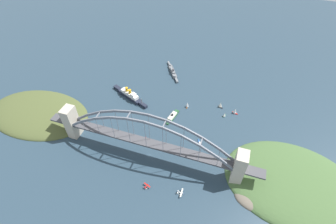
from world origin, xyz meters
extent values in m
plane|color=#283D4C|center=(0.00, 0.00, 0.00)|extent=(1400.00, 1400.00, 0.00)
cube|color=#BCB29E|center=(-115.94, 0.00, 25.76)|extent=(13.60, 18.69, 51.52)
cube|color=#BCB29E|center=(115.94, 0.00, 25.76)|extent=(13.60, 18.69, 51.52)
cube|color=#47474C|center=(0.00, 0.00, 26.12)|extent=(218.29, 13.48, 2.40)
cube|color=#47474C|center=(-134.75, 0.00, 26.12)|extent=(24.00, 13.48, 2.40)
cube|color=#47474C|center=(134.75, 0.00, 26.12)|extent=(24.00, 13.48, 2.40)
cube|color=slate|center=(-101.29, -6.07, 34.29)|extent=(24.39, 1.80, 18.92)
cube|color=slate|center=(-78.78, -6.07, 48.81)|extent=(24.08, 1.80, 15.49)
cube|color=slate|center=(-56.27, -6.07, 59.69)|extent=(23.71, 1.80, 12.04)
cube|color=slate|center=(-33.76, -6.07, 66.95)|extent=(23.26, 1.80, 8.55)
cube|color=slate|center=(-11.25, -6.07, 70.58)|extent=(22.77, 1.80, 5.00)
cube|color=slate|center=(11.25, -6.07, 70.58)|extent=(22.77, 1.80, 5.00)
cube|color=slate|center=(33.76, -6.07, 66.95)|extent=(23.26, 1.80, 8.55)
cube|color=slate|center=(56.27, -6.07, 59.69)|extent=(23.71, 1.80, 12.04)
cube|color=slate|center=(78.78, -6.07, 48.81)|extent=(24.08, 1.80, 15.49)
cube|color=slate|center=(101.29, -6.07, 34.29)|extent=(24.39, 1.80, 18.92)
cube|color=slate|center=(-101.29, 6.07, 34.29)|extent=(24.39, 1.80, 18.92)
cube|color=slate|center=(-78.78, 6.07, 48.81)|extent=(24.08, 1.80, 15.49)
cube|color=slate|center=(-56.27, 6.07, 59.69)|extent=(23.71, 1.80, 12.04)
cube|color=slate|center=(-33.76, 6.07, 66.95)|extent=(23.26, 1.80, 8.55)
cube|color=slate|center=(-11.25, 6.07, 70.58)|extent=(22.77, 1.80, 5.00)
cube|color=slate|center=(11.25, 6.07, 70.58)|extent=(22.77, 1.80, 5.00)
cube|color=slate|center=(33.76, 6.07, 66.95)|extent=(23.26, 1.80, 8.55)
cube|color=slate|center=(56.27, 6.07, 59.69)|extent=(23.71, 1.80, 12.04)
cube|color=slate|center=(78.78, 6.07, 48.81)|extent=(24.08, 1.80, 15.49)
cube|color=slate|center=(101.29, 6.07, 34.29)|extent=(24.39, 1.80, 18.92)
cube|color=slate|center=(-112.54, 0.00, 26.12)|extent=(1.40, 12.13, 1.40)
cube|color=slate|center=(-67.53, 0.00, 55.16)|extent=(1.40, 12.13, 1.40)
cube|color=slate|center=(-22.51, 0.00, 69.67)|extent=(1.40, 12.13, 1.40)
cube|color=slate|center=(22.51, 0.00, 69.67)|extent=(1.40, 12.13, 1.40)
cube|color=slate|center=(67.53, 0.00, 55.16)|extent=(1.40, 12.13, 1.40)
cube|color=slate|center=(112.54, 0.00, 26.12)|extent=(1.40, 12.13, 1.40)
cylinder|color=slate|center=(-90.04, -6.07, 34.89)|extent=(0.56, 0.56, 15.13)
cylinder|color=slate|center=(-90.04, 6.07, 34.89)|extent=(0.56, 0.56, 15.13)
cylinder|color=slate|center=(-67.53, -6.07, 41.24)|extent=(0.56, 0.56, 27.83)
cylinder|color=slate|center=(-67.53, 6.07, 41.24)|extent=(0.56, 0.56, 27.83)
cylinder|color=slate|center=(-45.02, -6.07, 45.78)|extent=(0.56, 0.56, 36.90)
cylinder|color=slate|center=(-45.02, 6.07, 45.78)|extent=(0.56, 0.56, 36.90)
cylinder|color=slate|center=(-22.51, -6.07, 48.50)|extent=(0.56, 0.56, 42.35)
cylinder|color=slate|center=(-22.51, 6.07, 48.50)|extent=(0.56, 0.56, 42.35)
cylinder|color=slate|center=(0.00, -6.07, 49.41)|extent=(0.56, 0.56, 44.16)
cylinder|color=slate|center=(0.00, 6.07, 49.41)|extent=(0.56, 0.56, 44.16)
cylinder|color=slate|center=(22.51, -6.07, 48.50)|extent=(0.56, 0.56, 42.35)
cylinder|color=slate|center=(22.51, 6.07, 48.50)|extent=(0.56, 0.56, 42.35)
cylinder|color=slate|center=(45.02, -6.07, 45.78)|extent=(0.56, 0.56, 36.90)
cylinder|color=slate|center=(45.02, 6.07, 45.78)|extent=(0.56, 0.56, 36.90)
cylinder|color=slate|center=(67.53, -6.07, 41.24)|extent=(0.56, 0.56, 27.83)
cylinder|color=slate|center=(67.53, 6.07, 41.24)|extent=(0.56, 0.56, 27.83)
cylinder|color=slate|center=(90.04, -6.07, 34.89)|extent=(0.56, 0.56, 15.13)
cylinder|color=slate|center=(90.04, 6.07, 34.89)|extent=(0.56, 0.56, 15.13)
ellipsoid|color=#4C562D|center=(-197.84, 17.51, 0.00)|extent=(169.21, 106.81, 20.77)
ellipsoid|color=#756B5B|center=(-235.92, -11.86, 0.00)|extent=(59.22, 32.04, 11.42)
ellipsoid|color=#476638|center=(184.26, 17.54, 0.00)|extent=(167.17, 127.27, 23.70)
ellipsoid|color=#756B5B|center=(146.64, -17.46, 0.00)|extent=(58.51, 38.18, 13.03)
cube|color=#1E2333|center=(-75.71, 100.19, 2.71)|extent=(48.54, 28.85, 5.41)
cube|color=#1E2333|center=(-46.10, 87.22, 2.71)|extent=(17.07, 11.65, 5.41)
cube|color=#1E2333|center=(-105.33, 113.17, 2.71)|extent=(17.52, 12.69, 5.41)
cube|color=white|center=(-75.71, 100.19, 8.23)|extent=(36.81, 22.58, 5.64)
cube|color=white|center=(-66.55, 96.18, 12.65)|extent=(10.42, 10.26, 3.20)
cylinder|color=gold|center=(-74.05, 99.47, 14.70)|extent=(4.62, 4.62, 7.30)
cylinder|color=gold|center=(-81.54, 102.75, 14.70)|extent=(4.62, 4.62, 7.30)
cylinder|color=tan|center=(-47.95, 88.03, 10.41)|extent=(0.50, 0.50, 10.00)
cube|color=slate|center=(-29.09, 193.50, 2.03)|extent=(28.52, 39.00, 4.05)
cube|color=slate|center=(-44.22, 217.00, 2.03)|extent=(10.19, 13.44, 4.05)
cube|color=slate|center=(-13.97, 170.01, 2.03)|extent=(10.71, 13.77, 4.05)
cube|color=slate|center=(-29.09, 193.50, 5.44)|extent=(16.01, 20.62, 2.77)
cylinder|color=slate|center=(-39.49, 209.66, 5.15)|extent=(4.85, 4.85, 2.20)
cylinder|color=slate|center=(-18.70, 177.35, 5.15)|extent=(4.85, 4.85, 2.20)
cylinder|color=slate|center=(-29.09, 193.50, 11.82)|extent=(0.60, 0.60, 10.00)
cylinder|color=#4C4C51|center=(-26.83, 189.98, 9.02)|extent=(3.81, 3.81, 4.40)
cube|color=#23512D|center=(7.65, 77.94, 1.06)|extent=(12.27, 22.11, 2.12)
cube|color=#23512D|center=(4.84, 64.31, 1.06)|extent=(7.04, 7.98, 2.12)
cube|color=#23512D|center=(10.45, 91.57, 1.06)|extent=(8.17, 8.21, 2.12)
cube|color=beige|center=(7.65, 77.94, 3.51)|extent=(10.71, 20.15, 2.77)
cylinder|color=black|center=(7.65, 77.94, 6.09)|extent=(3.29, 3.29, 2.40)
cylinder|color=#B7B7B2|center=(13.42, -44.91, 0.45)|extent=(2.61, 5.30, 0.90)
cylinder|color=#B7B7B2|center=(16.46, -45.98, 0.45)|extent=(2.61, 5.30, 0.90)
cylinder|color=navy|center=(13.42, -44.91, 1.41)|extent=(0.14, 0.14, 1.02)
cylinder|color=navy|center=(16.46, -45.98, 1.41)|extent=(0.14, 0.14, 1.02)
ellipsoid|color=#B21E19|center=(14.94, -45.45, 2.65)|extent=(3.72, 7.10, 1.48)
cylinder|color=navy|center=(15.99, -42.47, 2.65)|extent=(1.59, 1.22, 1.40)
cube|color=#B21E19|center=(15.23, -44.62, 3.28)|extent=(9.79, 4.85, 0.20)
cube|color=#B21E19|center=(13.91, -48.36, 2.80)|extent=(3.87, 2.27, 0.12)
cube|color=navy|center=(13.91, -48.36, 4.14)|extent=(0.48, 1.08, 1.50)
cylinder|color=#B7B7B2|center=(56.77, -39.28, 0.45)|extent=(5.36, 1.10, 0.90)
cylinder|color=#B7B7B2|center=(56.88, -42.24, 0.45)|extent=(5.36, 1.10, 0.90)
cylinder|color=navy|center=(56.77, -39.28, 1.54)|extent=(0.14, 0.14, 1.29)
cylinder|color=navy|center=(56.88, -42.24, 1.54)|extent=(0.14, 0.14, 1.29)
ellipsoid|color=silver|center=(56.82, -40.76, 2.75)|extent=(8.28, 1.44, 1.13)
cylinder|color=navy|center=(60.53, -40.62, 2.75)|extent=(0.84, 1.10, 1.07)
cube|color=silver|center=(57.85, -40.72, 3.23)|extent=(2.13, 11.37, 0.20)
cube|color=silver|center=(53.20, -40.90, 2.86)|extent=(1.26, 4.34, 0.12)
cube|color=navy|center=(53.20, -40.90, 4.06)|extent=(1.10, 0.16, 1.50)
cube|color=black|center=(75.81, 125.74, 0.43)|extent=(6.17, 5.26, 0.87)
cube|color=black|center=(78.98, 123.65, 0.43)|extent=(2.22, 2.00, 0.87)
cube|color=black|center=(72.63, 127.82, 0.43)|extent=(2.35, 2.20, 0.87)
cylinder|color=tan|center=(76.20, 125.48, 5.60)|extent=(0.16, 0.16, 9.46)
cone|color=silver|center=(74.81, 126.39, 5.12)|extent=(7.23, 7.23, 7.57)
cube|color=#B2231E|center=(100.40, 119.10, 0.48)|extent=(6.47, 4.80, 0.96)
cube|color=#B2231E|center=(104.01, 117.63, 0.48)|extent=(2.28, 1.91, 0.96)
cube|color=#B2231E|center=(96.79, 120.56, 0.48)|extent=(2.38, 2.14, 0.96)
cylinder|color=tan|center=(100.85, 118.91, 6.03)|extent=(0.16, 0.16, 10.14)
cone|color=white|center=(99.27, 119.55, 5.53)|extent=(6.97, 6.97, 8.11)
cube|color=#2D6B3D|center=(85.17, 107.25, 0.44)|extent=(3.94, 5.02, 0.88)
cube|color=#2D6B3D|center=(86.55, 109.97, 0.44)|extent=(1.53, 1.78, 0.88)
cube|color=#2D6B3D|center=(83.78, 104.54, 0.44)|extent=(1.70, 1.87, 0.88)
cylinder|color=tan|center=(85.34, 107.59, 4.35)|extent=(0.16, 0.16, 6.93)
cone|color=white|center=(84.73, 106.41, 4.00)|extent=(5.64, 5.64, 5.55)
cube|color=#234C8C|center=(60.38, 42.14, 0.42)|extent=(6.38, 8.16, 0.83)
cube|color=#234C8C|center=(57.77, 46.62, 0.42)|extent=(2.66, 3.03, 0.83)
cube|color=#234C8C|center=(62.98, 37.66, 0.42)|extent=(2.94, 3.19, 0.83)
cube|color=beige|center=(60.87, 41.30, 1.36)|extent=(3.93, 4.51, 1.05)
cube|color=brown|center=(23.39, 108.22, 0.50)|extent=(2.94, 5.48, 1.01)
cube|color=brown|center=(23.81, 104.76, 0.50)|extent=(1.25, 1.86, 1.01)
cube|color=brown|center=(22.97, 111.69, 0.50)|extent=(1.46, 1.88, 1.01)
cylinder|color=tan|center=(23.44, 107.79, 5.49)|extent=(0.16, 0.16, 8.97)
cone|color=white|center=(23.26, 109.31, 5.05)|extent=(5.34, 5.34, 7.18)
cone|color=red|center=(-16.54, 26.84, 1.10)|extent=(2.20, 2.20, 2.20)
sphere|color=#F2E566|center=(-16.54, 26.84, 2.50)|extent=(0.50, 0.50, 0.50)
camera|label=1|loc=(87.58, -178.60, 275.48)|focal=26.08mm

